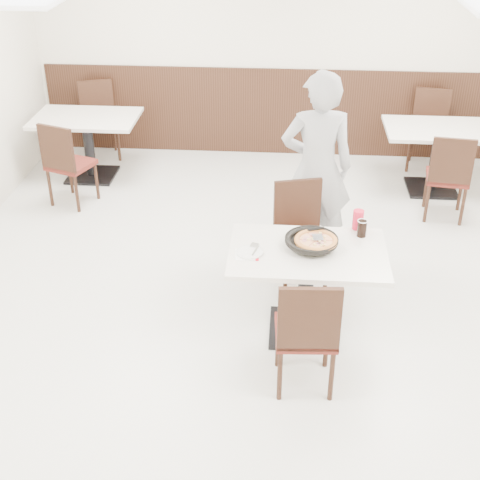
# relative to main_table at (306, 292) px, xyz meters

# --- Properties ---
(floor) EXTENTS (7.00, 7.00, 0.00)m
(floor) POSITION_rel_main_table_xyz_m (-0.33, 0.30, -0.38)
(floor) COLOR beige
(floor) RESTS_ON ground
(wall_back) EXTENTS (6.00, 0.04, 2.80)m
(wall_back) POSITION_rel_main_table_xyz_m (-0.33, 3.80, 1.02)
(wall_back) COLOR silver
(wall_back) RESTS_ON floor
(wainscot_back) EXTENTS (5.90, 0.03, 1.10)m
(wainscot_back) POSITION_rel_main_table_xyz_m (-0.33, 3.78, 0.18)
(wainscot_back) COLOR black
(wainscot_back) RESTS_ON floor
(main_table) EXTENTS (1.23, 0.85, 0.75)m
(main_table) POSITION_rel_main_table_xyz_m (0.00, 0.00, 0.00)
(main_table) COLOR silver
(main_table) RESTS_ON floor
(chair_near) EXTENTS (0.44, 0.44, 0.95)m
(chair_near) POSITION_rel_main_table_xyz_m (-0.01, -0.62, 0.10)
(chair_near) COLOR black
(chair_near) RESTS_ON floor
(chair_far) EXTENTS (0.51, 0.51, 0.95)m
(chair_far) POSITION_rel_main_table_xyz_m (-0.03, 0.67, 0.10)
(chair_far) COLOR black
(chair_far) RESTS_ON floor
(trivet) EXTENTS (0.11, 0.11, 0.04)m
(trivet) POSITION_rel_main_table_xyz_m (0.06, 0.03, 0.39)
(trivet) COLOR black
(trivet) RESTS_ON main_table
(pizza_pan) EXTENTS (0.35, 0.35, 0.01)m
(pizza_pan) POSITION_rel_main_table_xyz_m (0.02, 0.05, 0.42)
(pizza_pan) COLOR black
(pizza_pan) RESTS_ON trivet
(pizza) EXTENTS (0.32, 0.32, 0.02)m
(pizza) POSITION_rel_main_table_xyz_m (0.06, 0.03, 0.44)
(pizza) COLOR #B7773A
(pizza) RESTS_ON pizza_pan
(pizza_server) EXTENTS (0.09, 0.11, 0.00)m
(pizza_server) POSITION_rel_main_table_xyz_m (0.07, 0.06, 0.47)
(pizza_server) COLOR white
(pizza_server) RESTS_ON pizza
(napkin) EXTENTS (0.19, 0.19, 0.00)m
(napkin) POSITION_rel_main_table_xyz_m (-0.46, -0.09, 0.38)
(napkin) COLOR white
(napkin) RESTS_ON main_table
(side_plate) EXTENTS (0.21, 0.21, 0.01)m
(side_plate) POSITION_rel_main_table_xyz_m (-0.44, -0.07, 0.38)
(side_plate) COLOR silver
(side_plate) RESTS_ON napkin
(fork) EXTENTS (0.06, 0.16, 0.00)m
(fork) POSITION_rel_main_table_xyz_m (-0.40, -0.05, 0.39)
(fork) COLOR white
(fork) RESTS_ON side_plate
(cola_glass) EXTENTS (0.08, 0.08, 0.13)m
(cola_glass) POSITION_rel_main_table_xyz_m (0.42, 0.27, 0.44)
(cola_glass) COLOR black
(cola_glass) RESTS_ON main_table
(red_cup) EXTENTS (0.09, 0.09, 0.16)m
(red_cup) POSITION_rel_main_table_xyz_m (0.40, 0.39, 0.45)
(red_cup) COLOR red
(red_cup) RESTS_ON main_table
(diner_person) EXTENTS (0.70, 0.50, 1.81)m
(diner_person) POSITION_rel_main_table_xyz_m (0.09, 1.21, 0.53)
(diner_person) COLOR #A2A2A6
(diner_person) RESTS_ON floor
(bg_table_left) EXTENTS (1.25, 0.88, 0.75)m
(bg_table_left) POSITION_rel_main_table_xyz_m (-2.53, 2.86, 0.00)
(bg_table_left) COLOR silver
(bg_table_left) RESTS_ON floor
(bg_chair_left_near) EXTENTS (0.54, 0.54, 0.95)m
(bg_chair_left_near) POSITION_rel_main_table_xyz_m (-2.53, 2.16, 0.10)
(bg_chair_left_near) COLOR black
(bg_chair_left_near) RESTS_ON floor
(bg_chair_left_far) EXTENTS (0.55, 0.55, 0.95)m
(bg_chair_left_far) POSITION_rel_main_table_xyz_m (-2.54, 3.46, 0.10)
(bg_chair_left_far) COLOR black
(bg_chair_left_far) RESTS_ON floor
(bg_table_right) EXTENTS (1.29, 0.94, 0.75)m
(bg_table_right) POSITION_rel_main_table_xyz_m (1.49, 2.80, 0.00)
(bg_table_right) COLOR silver
(bg_table_right) RESTS_ON floor
(bg_chair_right_near) EXTENTS (0.47, 0.47, 0.95)m
(bg_chair_right_near) POSITION_rel_main_table_xyz_m (1.49, 2.13, 0.10)
(bg_chair_right_near) COLOR black
(bg_chair_right_near) RESTS_ON floor
(bg_chair_right_far) EXTENTS (0.51, 0.51, 0.95)m
(bg_chair_right_far) POSITION_rel_main_table_xyz_m (1.50, 3.42, 0.10)
(bg_chair_right_far) COLOR black
(bg_chair_right_far) RESTS_ON floor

